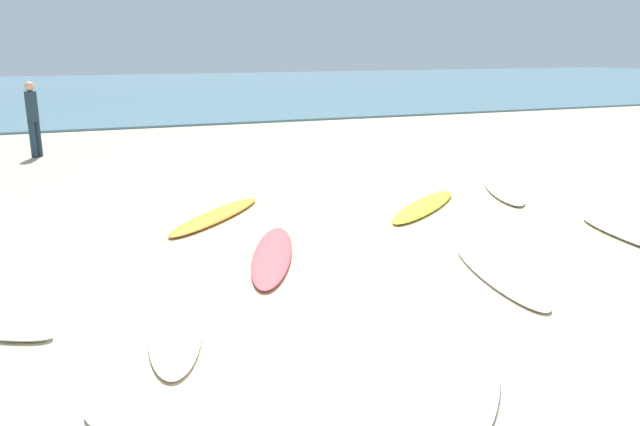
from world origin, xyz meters
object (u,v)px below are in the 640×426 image
(surfboard_1, at_px, (176,324))
(surfboard_0, at_px, (499,274))
(surfboard_9, at_px, (504,191))
(beachgoer_near, at_px, (33,115))
(surfboard_6, at_px, (272,255))
(surfboard_2, at_px, (465,384))
(surfboard_3, at_px, (216,216))
(surfboard_5, at_px, (424,206))

(surfboard_1, bearing_deg, surfboard_0, 10.22)
(surfboard_1, height_order, surfboard_9, surfboard_9)
(surfboard_9, distance_m, beachgoer_near, 11.28)
(surfboard_9, bearing_deg, surfboard_6, -135.41)
(surfboard_2, bearing_deg, surfboard_3, 136.30)
(surfboard_5, relative_size, surfboard_6, 1.03)
(surfboard_1, bearing_deg, surfboard_3, 82.22)
(surfboard_1, height_order, surfboard_2, surfboard_2)
(surfboard_2, bearing_deg, beachgoer_near, 144.50)
(surfboard_6, relative_size, surfboard_9, 1.12)
(surfboard_3, height_order, surfboard_5, surfboard_3)
(surfboard_0, height_order, beachgoer_near, beachgoer_near)
(surfboard_6, bearing_deg, surfboard_0, -13.78)
(surfboard_0, relative_size, beachgoer_near, 1.25)
(surfboard_1, relative_size, surfboard_6, 0.89)
(surfboard_2, bearing_deg, surfboard_9, 89.18)
(surfboard_0, distance_m, surfboard_5, 3.27)
(surfboard_5, bearing_deg, surfboard_9, 62.27)
(surfboard_1, distance_m, beachgoer_near, 11.32)
(surfboard_5, xyz_separation_m, surfboard_9, (1.95, 0.40, 0.00))
(surfboard_0, bearing_deg, surfboard_6, -22.82)
(surfboard_0, height_order, surfboard_2, surfboard_2)
(surfboard_5, distance_m, surfboard_6, 3.52)
(surfboard_2, relative_size, surfboard_6, 0.81)
(surfboard_0, relative_size, surfboard_2, 1.15)
(surfboard_3, xyz_separation_m, surfboard_9, (5.39, -0.28, 0.00))
(surfboard_9, bearing_deg, surfboard_1, -127.71)
(surfboard_1, distance_m, surfboard_3, 4.04)
(surfboard_2, xyz_separation_m, surfboard_9, (4.64, 5.56, 0.01))
(surfboard_3, xyz_separation_m, surfboard_5, (3.44, -0.69, -0.00))
(surfboard_2, distance_m, surfboard_5, 5.82)
(surfboard_0, height_order, surfboard_3, surfboard_3)
(surfboard_1, distance_m, surfboard_2, 2.83)
(surfboard_9, bearing_deg, surfboard_3, -158.92)
(surfboard_3, distance_m, surfboard_9, 5.39)
(surfboard_5, bearing_deg, surfboard_0, -54.54)
(surfboard_2, bearing_deg, surfboard_0, 86.39)
(surfboard_6, bearing_deg, surfboard_3, 118.10)
(surfboard_0, bearing_deg, surfboard_9, -115.77)
(surfboard_1, relative_size, surfboard_5, 0.87)
(surfboard_0, distance_m, beachgoer_near, 12.47)
(surfboard_0, bearing_deg, surfboard_3, -43.68)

